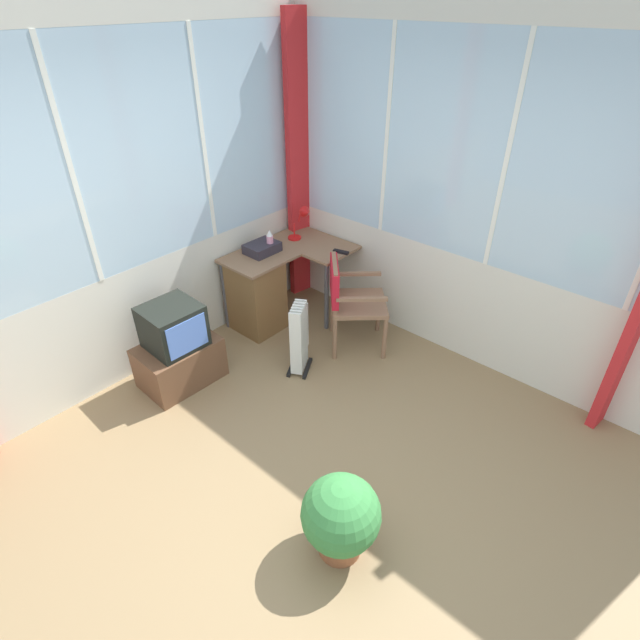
# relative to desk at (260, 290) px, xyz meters

# --- Properties ---
(ground) EXTENTS (5.32, 5.11, 0.06)m
(ground) POSITION_rel_desk_xyz_m (-1.30, -1.77, -0.42)
(ground) COLOR olive
(north_window_panel) EXTENTS (4.32, 0.07, 2.77)m
(north_window_panel) POSITION_rel_desk_xyz_m (-1.30, 0.32, 0.99)
(north_window_panel) COLOR silver
(north_window_panel) RESTS_ON ground
(east_window_panel) EXTENTS (0.07, 4.11, 2.77)m
(east_window_panel) POSITION_rel_desk_xyz_m (0.89, -1.77, 0.99)
(east_window_panel) COLOR silver
(east_window_panel) RESTS_ON ground
(curtain_corner) EXTENTS (0.24, 0.10, 2.67)m
(curtain_corner) POSITION_rel_desk_xyz_m (0.76, 0.19, 0.94)
(curtain_corner) COLOR red
(curtain_corner) RESTS_ON ground
(desk) EXTENTS (1.12, 0.82, 0.73)m
(desk) POSITION_rel_desk_xyz_m (0.00, 0.00, 0.00)
(desk) COLOR #886549
(desk) RESTS_ON ground
(desk_lamp) EXTENTS (0.24, 0.21, 0.32)m
(desk_lamp) POSITION_rel_desk_xyz_m (0.61, -0.01, 0.54)
(desk_lamp) COLOR red
(desk_lamp) RESTS_ON desk
(tv_remote) EXTENTS (0.08, 0.16, 0.02)m
(tv_remote) POSITION_rel_desk_xyz_m (0.59, -0.50, 0.35)
(tv_remote) COLOR black
(tv_remote) RESTS_ON desk
(spray_bottle) EXTENTS (0.06, 0.06, 0.22)m
(spray_bottle) POSITION_rel_desk_xyz_m (0.18, 0.01, 0.44)
(spray_bottle) COLOR pink
(spray_bottle) RESTS_ON desk
(paper_tray) EXTENTS (0.30, 0.23, 0.09)m
(paper_tray) POSITION_rel_desk_xyz_m (0.12, 0.05, 0.38)
(paper_tray) COLOR #2C2731
(paper_tray) RESTS_ON desk
(wooden_armchair) EXTENTS (0.68, 0.68, 0.85)m
(wooden_armchair) POSITION_rel_desk_xyz_m (0.29, -0.81, 0.15)
(wooden_armchair) COLOR #8B6348
(wooden_armchair) RESTS_ON ground
(tv_on_stand) EXTENTS (0.65, 0.46, 0.73)m
(tv_on_stand) POSITION_rel_desk_xyz_m (-1.02, -0.11, -0.07)
(tv_on_stand) COLOR brown
(tv_on_stand) RESTS_ON ground
(space_heater) EXTENTS (0.33, 0.28, 0.65)m
(space_heater) POSITION_rel_desk_xyz_m (-0.23, -0.74, -0.06)
(space_heater) COLOR silver
(space_heater) RESTS_ON ground
(potted_plant) EXTENTS (0.46, 0.46, 0.56)m
(potted_plant) POSITION_rel_desk_xyz_m (-1.32, -2.08, -0.09)
(potted_plant) COLOR #955433
(potted_plant) RESTS_ON ground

